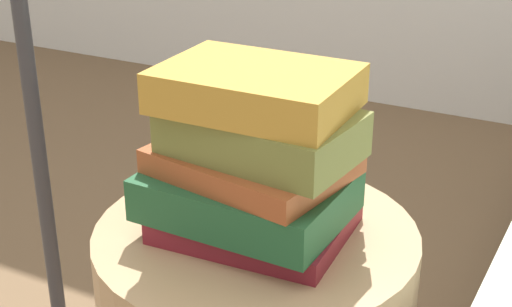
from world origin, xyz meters
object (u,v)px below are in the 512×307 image
at_px(book_maroon, 253,222).
at_px(book_rust, 253,160).
at_px(book_olive, 261,132).
at_px(book_ochre, 258,87).
at_px(book_forest, 247,194).

height_order(book_maroon, book_rust, book_rust).
relative_size(book_olive, book_ochre, 1.01).
xyz_separation_m(book_rust, book_olive, (0.02, -0.01, 0.05)).
distance_m(book_maroon, book_rust, 0.09).
distance_m(book_rust, book_ochre, 0.10).
distance_m(book_forest, book_rust, 0.05).
bearing_deg(book_maroon, book_forest, -132.40).
relative_size(book_forest, book_olive, 1.08).
bearing_deg(book_forest, book_ochre, 58.95).
xyz_separation_m(book_maroon, book_ochre, (0.00, 0.01, 0.20)).
distance_m(book_maroon, book_ochre, 0.20).
xyz_separation_m(book_olive, book_ochre, (-0.01, 0.01, 0.06)).
height_order(book_maroon, book_ochre, book_ochre).
height_order(book_forest, book_rust, book_rust).
bearing_deg(book_ochre, book_olive, -44.11).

